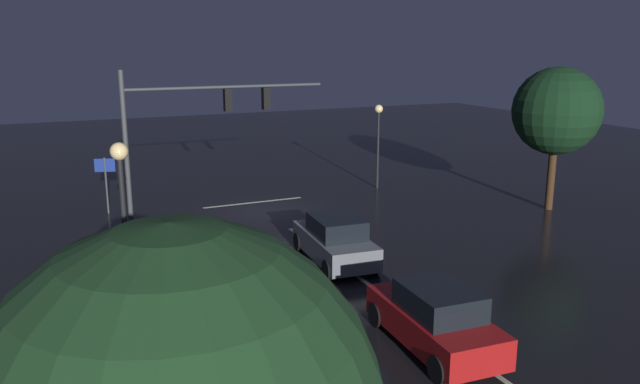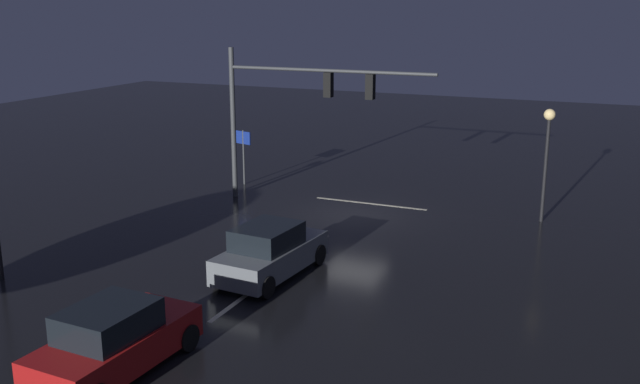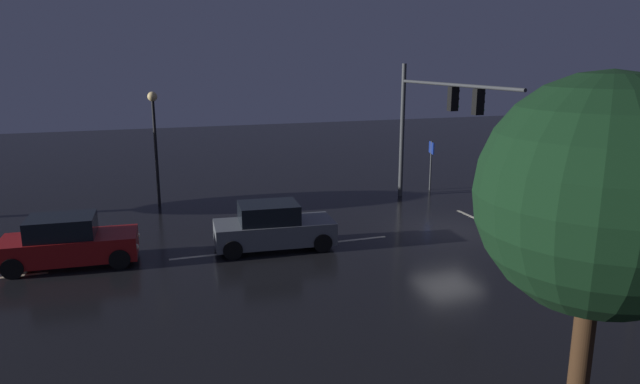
# 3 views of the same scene
# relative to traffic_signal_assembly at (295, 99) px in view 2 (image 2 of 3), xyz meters

# --- Properties ---
(ground_plane) EXTENTS (80.00, 80.00, 0.00)m
(ground_plane) POSITION_rel_traffic_signal_assembly_xyz_m (-3.00, 0.74, -4.51)
(ground_plane) COLOR black
(traffic_signal_assembly) EXTENTS (9.12, 0.47, 6.56)m
(traffic_signal_assembly) POSITION_rel_traffic_signal_assembly_xyz_m (0.00, 0.00, 0.00)
(traffic_signal_assembly) COLOR #383A3D
(traffic_signal_assembly) RESTS_ON ground_plane
(lane_dash_far) EXTENTS (0.16, 2.20, 0.01)m
(lane_dash_far) POSITION_rel_traffic_signal_assembly_xyz_m (-3.00, 4.74, -4.51)
(lane_dash_far) COLOR beige
(lane_dash_far) RESTS_ON ground_plane
(lane_dash_mid) EXTENTS (0.16, 2.20, 0.01)m
(lane_dash_mid) POSITION_rel_traffic_signal_assembly_xyz_m (-3.00, 10.74, -4.51)
(lane_dash_mid) COLOR beige
(lane_dash_mid) RESTS_ON ground_plane
(stop_bar) EXTENTS (5.00, 0.16, 0.01)m
(stop_bar) POSITION_rel_traffic_signal_assembly_xyz_m (-3.00, -1.19, -4.51)
(stop_bar) COLOR beige
(stop_bar) RESTS_ON ground_plane
(car_approaching) EXTENTS (2.22, 4.48, 1.70)m
(car_approaching) POSITION_rel_traffic_signal_assembly_xyz_m (-2.94, 8.11, -3.72)
(car_approaching) COLOR slate
(car_approaching) RESTS_ON ground_plane
(car_distant) EXTENTS (2.11, 4.45, 1.70)m
(car_distant) POSITION_rel_traffic_signal_assembly_xyz_m (-2.46, 15.02, -3.72)
(car_distant) COLOR maroon
(car_distant) RESTS_ON ground_plane
(street_lamp_left_kerb) EXTENTS (0.44, 0.44, 4.47)m
(street_lamp_left_kerb) POSITION_rel_traffic_signal_assembly_xyz_m (-10.08, -1.44, -1.34)
(street_lamp_left_kerb) COLOR black
(street_lamp_left_kerb) RESTS_ON ground_plane
(route_sign) EXTENTS (0.88, 0.30, 2.60)m
(route_sign) POSITION_rel_traffic_signal_assembly_xyz_m (3.69, -2.09, -2.64)
(route_sign) COLOR #383A3D
(route_sign) RESTS_ON ground_plane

